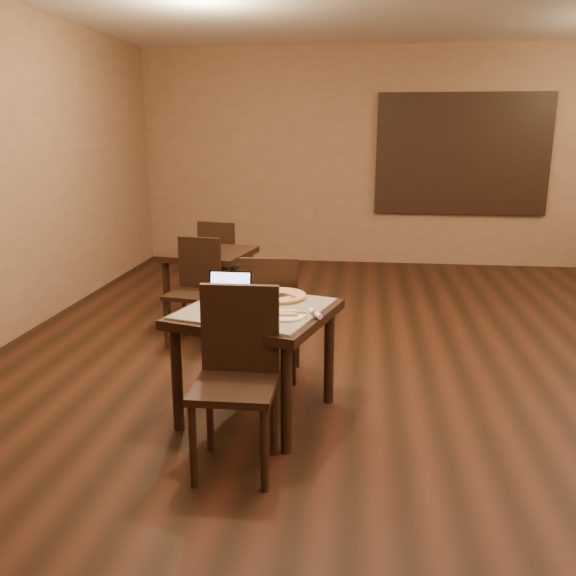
# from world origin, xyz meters

# --- Properties ---
(ground) EXTENTS (10.00, 10.00, 0.00)m
(ground) POSITION_xyz_m (0.00, 0.00, 0.00)
(ground) COLOR black
(ground) RESTS_ON ground
(wall_back) EXTENTS (8.00, 0.02, 3.00)m
(wall_back) POSITION_xyz_m (0.00, 5.00, 1.50)
(wall_back) COLOR #866044
(wall_back) RESTS_ON ground
(mural) EXTENTS (2.34, 0.05, 1.64)m
(mural) POSITION_xyz_m (0.50, 4.96, 1.55)
(mural) COLOR #296399
(mural) RESTS_ON wall_back
(tiled_table) EXTENTS (1.14, 1.14, 0.76)m
(tiled_table) POSITION_xyz_m (-1.50, -0.06, 0.66)
(tiled_table) COLOR black
(tiled_table) RESTS_ON ground
(chair_main_near) EXTENTS (0.46, 0.46, 1.04)m
(chair_main_near) POSITION_xyz_m (-1.50, -0.66, 0.59)
(chair_main_near) COLOR black
(chair_main_near) RESTS_ON ground
(chair_main_far) EXTENTS (0.44, 0.44, 0.99)m
(chair_main_far) POSITION_xyz_m (-1.49, 0.56, 0.56)
(chair_main_far) COLOR black
(chair_main_far) RESTS_ON ground
(laptop) EXTENTS (0.30, 0.23, 0.20)m
(laptop) POSITION_xyz_m (-1.70, 0.04, 0.82)
(laptop) COLOR black
(laptop) RESTS_ON tiled_table
(plate) EXTENTS (0.25, 0.25, 0.01)m
(plate) POSITION_xyz_m (-1.28, -0.24, 0.77)
(plate) COLOR white
(plate) RESTS_ON tiled_table
(pizza_slice) EXTENTS (0.19, 0.19, 0.02)m
(pizza_slice) POSITION_xyz_m (-1.28, -0.24, 0.79)
(pizza_slice) COLOR #D2BA8C
(pizza_slice) RESTS_ON plate
(pizza_pan) EXTENTS (0.34, 0.34, 0.01)m
(pizza_pan) POSITION_xyz_m (-1.38, 0.18, 0.77)
(pizza_pan) COLOR silver
(pizza_pan) RESTS_ON tiled_table
(pizza_whole) EXTENTS (0.37, 0.37, 0.03)m
(pizza_whole) POSITION_xyz_m (-1.38, 0.18, 0.78)
(pizza_whole) COLOR #D2BA8C
(pizza_whole) RESTS_ON pizza_pan
(spatula) EXTENTS (0.21, 0.22, 0.01)m
(spatula) POSITION_xyz_m (-1.36, 0.16, 0.79)
(spatula) COLOR silver
(spatula) RESTS_ON pizza_whole
(napkin_roll) EXTENTS (0.10, 0.16, 0.04)m
(napkin_roll) POSITION_xyz_m (-1.10, -0.20, 0.78)
(napkin_roll) COLOR white
(napkin_roll) RESTS_ON tiled_table
(other_table_b) EXTENTS (0.91, 0.91, 0.73)m
(other_table_b) POSITION_xyz_m (-2.32, 1.92, 0.61)
(other_table_b) COLOR black
(other_table_b) RESTS_ON ground
(other_table_b_chair_near) EXTENTS (0.48, 0.48, 0.95)m
(other_table_b_chair_near) POSITION_xyz_m (-2.30, 1.36, 0.53)
(other_table_b_chair_near) COLOR black
(other_table_b_chair_near) RESTS_ON ground
(other_table_b_chair_far) EXTENTS (0.48, 0.48, 0.95)m
(other_table_b_chair_far) POSITION_xyz_m (-2.33, 2.47, 0.53)
(other_table_b_chair_far) COLOR black
(other_table_b_chair_far) RESTS_ON ground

